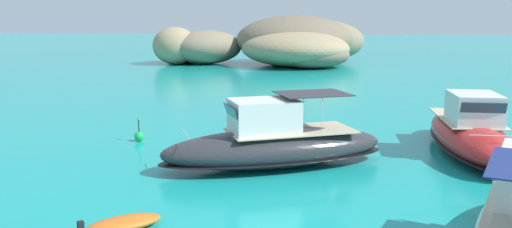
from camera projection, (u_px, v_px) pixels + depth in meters
islet_large at (300, 43)px, 78.98m from camera, size 23.47×25.27×7.27m
islet_small at (194, 48)px, 79.99m from camera, size 16.11×13.96×5.56m
motorboat_red at (470, 133)px, 27.67m from camera, size 3.50×11.13×3.26m
motorboat_charcoal at (274, 144)px, 25.16m from camera, size 11.57×7.46×3.49m
dinghy_tender at (123, 223)px, 17.82m from camera, size 2.74×2.45×0.58m
channel_buoy at (139, 135)px, 30.47m from camera, size 0.56×0.56×1.48m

